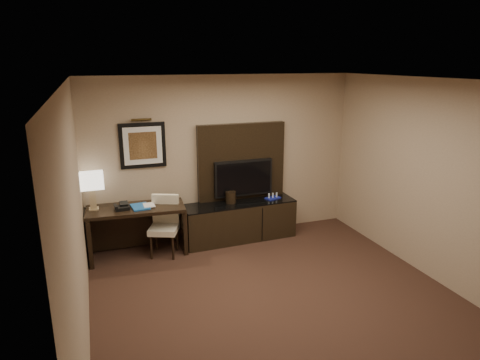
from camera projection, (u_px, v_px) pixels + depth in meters
name	position (u px, v px, depth m)	size (l,w,h in m)	color
floor	(285.00, 310.00, 5.19)	(4.50, 5.00, 0.01)	#351F18
ceiling	(293.00, 81.00, 4.46)	(4.50, 5.00, 0.01)	silver
wall_back	(223.00, 158.00, 7.09)	(4.50, 0.01, 2.70)	tan
wall_front	(472.00, 332.00, 2.55)	(4.50, 0.01, 2.70)	tan
wall_left	(77.00, 229.00, 4.10)	(0.01, 5.00, 2.70)	tan
wall_right	(446.00, 185.00, 5.54)	(0.01, 5.00, 2.70)	tan
desk	(137.00, 231.00, 6.55)	(1.45, 0.62, 0.78)	black
credenza	(239.00, 221.00, 7.15)	(1.88, 0.52, 0.65)	black
tv_wall_panel	(241.00, 162.00, 7.15)	(1.50, 0.12, 1.30)	black
tv	(243.00, 178.00, 7.13)	(1.00, 0.08, 0.60)	black
artwork	(143.00, 145.00, 6.57)	(0.70, 0.04, 0.70)	black
picture_light	(141.00, 120.00, 6.43)	(0.04, 0.04, 0.30)	#3F2F14
desk_chair	(164.00, 229.00, 6.53)	(0.41, 0.48, 0.86)	#EBE3C5
table_lamp	(92.00, 190.00, 6.27)	(0.37, 0.21, 0.60)	tan
desk_phone	(122.00, 206.00, 6.34)	(0.21, 0.19, 0.11)	black
blue_folder	(140.00, 207.00, 6.44)	(0.25, 0.33, 0.02)	#17519B
book	(143.00, 200.00, 6.44)	(0.17, 0.02, 0.23)	#AFA489
ice_bucket	(231.00, 197.00, 7.02)	(0.17, 0.17, 0.19)	black
minibar_tray	(273.00, 196.00, 7.25)	(0.25, 0.15, 0.09)	navy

